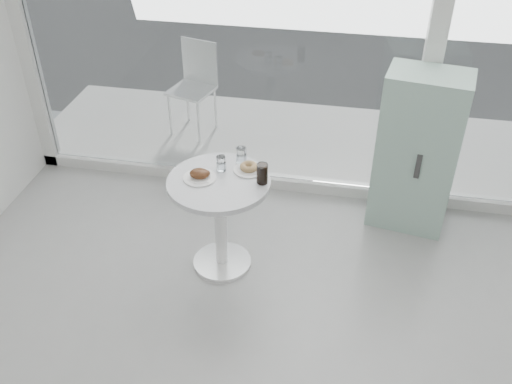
% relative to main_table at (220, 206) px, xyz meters
% --- Properties ---
extents(main_table, '(0.72, 0.72, 0.77)m').
position_rel_main_table_xyz_m(main_table, '(0.00, 0.00, 0.00)').
color(main_table, white).
rests_on(main_table, ground).
extents(patio_deck, '(5.60, 1.60, 0.05)m').
position_rel_main_table_xyz_m(patio_deck, '(0.50, 1.90, -0.53)').
color(patio_deck, silver).
rests_on(patio_deck, ground).
extents(mint_cabinet, '(0.67, 0.50, 1.31)m').
position_rel_main_table_xyz_m(mint_cabinet, '(1.38, 0.83, 0.11)').
color(mint_cabinet, '#92BAA7').
rests_on(mint_cabinet, ground).
extents(patio_chair, '(0.49, 0.49, 0.91)m').
position_rel_main_table_xyz_m(patio_chair, '(-0.73, 1.94, 0.02)').
color(patio_chair, white).
rests_on(patio_chair, patio_deck).
extents(plate_fritter, '(0.23, 0.23, 0.07)m').
position_rel_main_table_xyz_m(plate_fritter, '(-0.13, -0.00, 0.25)').
color(plate_fritter, white).
rests_on(plate_fritter, main_table).
extents(plate_donut, '(0.22, 0.22, 0.05)m').
position_rel_main_table_xyz_m(plate_donut, '(0.18, 0.16, 0.24)').
color(plate_donut, white).
rests_on(plate_donut, main_table).
extents(water_tumbler_a, '(0.07, 0.07, 0.11)m').
position_rel_main_table_xyz_m(water_tumbler_a, '(-0.01, 0.13, 0.27)').
color(water_tumbler_a, white).
rests_on(water_tumbler_a, main_table).
extents(water_tumbler_b, '(0.07, 0.07, 0.12)m').
position_rel_main_table_xyz_m(water_tumbler_b, '(0.11, 0.25, 0.27)').
color(water_tumbler_b, white).
rests_on(water_tumbler_b, main_table).
extents(cola_glass, '(0.08, 0.08, 0.15)m').
position_rel_main_table_xyz_m(cola_glass, '(0.30, 0.03, 0.29)').
color(cola_glass, white).
rests_on(cola_glass, main_table).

